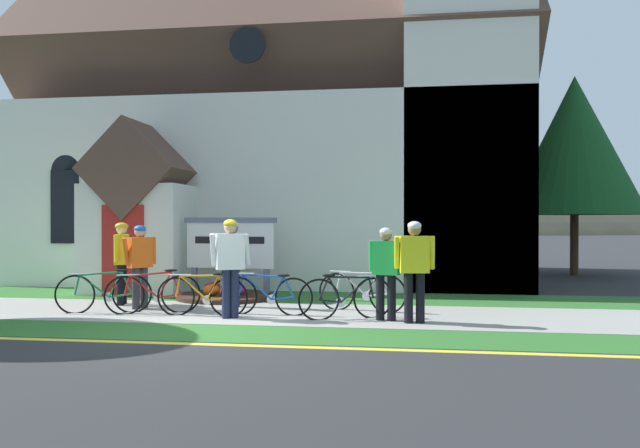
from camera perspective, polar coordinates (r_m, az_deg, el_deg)
The scene contains 22 objects.
ground at distance 13.79m, azimuth -5.85°, elevation -6.95°, with size 140.00×140.00×0.00m, color #2B2B2D.
sidewalk_slab at distance 12.07m, azimuth -11.13°, elevation -7.97°, with size 32.00×2.75×0.01m, color #99968E.
grass_verge at distance 10.15m, azimuth -15.08°, elevation -9.57°, with size 32.00×1.42×0.01m, color #2D6628.
church_lawn at distance 14.42m, azimuth -7.85°, elevation -6.61°, with size 24.00×2.22×0.01m, color #2D6628.
curb_paint_stripe at distance 9.38m, azimuth -17.20°, elevation -10.40°, with size 28.00×0.16×0.01m, color yellow.
church_building at distance 19.58m, azimuth -2.12°, elevation 9.06°, with size 14.43×10.81×13.50m.
church_sign at distance 14.21m, azimuth -8.34°, elevation -1.93°, with size 2.20×0.27×1.81m.
flower_bed at distance 13.94m, azimuth -8.78°, elevation -6.49°, with size 2.16×2.16×0.34m.
bicycle_silver at distance 10.95m, azimuth 2.42°, elevation -6.81°, with size 1.63×0.70×0.82m.
bicycle_red at distance 11.46m, azimuth -4.99°, elevation -6.56°, with size 1.76×0.08×0.79m.
bicycle_white at distance 12.34m, azimuth -19.38°, elevation -6.02°, with size 1.73×0.51×0.85m.
bicycle_black at distance 12.00m, azimuth -15.19°, elevation -6.21°, with size 1.65×0.68×0.85m.
bicycle_green at distance 11.90m, azimuth 3.91°, elevation -6.25°, with size 1.73×0.47×0.81m.
bicycle_yellow at distance 11.51m, azimuth -10.85°, elevation -6.52°, with size 1.72×0.08×0.82m.
cyclist_in_yellow_jersey at distance 10.54m, azimuth 8.75°, elevation -3.60°, with size 0.68×0.31×1.73m.
cyclist_in_orange_jersey at distance 10.74m, azimuth 6.13°, elevation -3.96°, with size 0.61×0.39×1.62m.
cyclist_in_red_jersey at distance 13.33m, azimuth -17.90°, elevation -2.89°, with size 0.31×0.72×1.70m.
cyclist_in_green_jersey at distance 12.53m, azimuth -8.08°, elevation -2.97°, with size 0.62×0.40×1.74m.
cyclist_in_white_jersey at distance 11.05m, azimuth -8.32°, elevation -3.28°, with size 0.65×0.45×1.77m.
cyclist_in_blue_jersey at distance 12.62m, azimuth -16.35°, elevation -3.23°, with size 0.48×0.57×1.65m.
roadside_conifer at distance 21.52m, azimuth 22.52°, elevation 6.75°, with size 4.29×4.29×6.39m.
distant_hill at distance 90.94m, azimuth -0.63°, elevation -0.76°, with size 103.04×38.28×22.02m, color #847A5B.
Camera 1 is at (3.31, -9.27, 1.75)m, focal length 34.52 mm.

